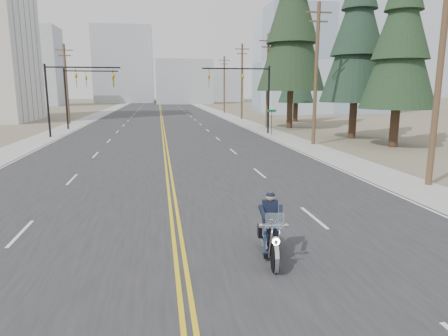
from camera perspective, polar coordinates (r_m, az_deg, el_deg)
name	(u,v)px	position (r m, az deg, el deg)	size (l,w,h in m)	color
ground_plane	(183,279)	(10.27, -5.91, -15.54)	(400.00, 400.00, 0.00)	#776D56
road	(161,114)	(79.31, -8.99, 7.69)	(20.00, 200.00, 0.01)	#303033
sidewalk_left	(100,114)	(80.07, -17.32, 7.36)	(3.00, 200.00, 0.01)	#A5A5A0
sidewalk_right	(219,113)	(80.20, -0.68, 7.87)	(3.00, 200.00, 0.01)	#A5A5A0
traffic_mast_left	(68,86)	(42.04, -21.35, 10.86)	(7.10, 0.26, 7.00)	black
traffic_mast_right	(250,86)	(42.24, 3.73, 11.58)	(7.10, 0.26, 7.00)	black
traffic_mast_far	(80,87)	(49.96, -19.83, 10.82)	(6.10, 0.26, 7.00)	black
street_sign	(272,118)	(40.85, 6.82, 7.14)	(0.90, 0.06, 2.62)	black
utility_pole_a	(440,65)	(21.54, 28.52, 12.84)	(2.20, 0.30, 11.00)	brown
utility_pole_b	(316,72)	(34.71, 13.02, 13.15)	(2.20, 0.30, 11.50)	brown
utility_pole_c	(268,80)	(48.93, 6.25, 12.41)	(2.20, 0.30, 11.00)	brown
utility_pole_d	(242,80)	(63.52, 2.57, 12.39)	(2.20, 0.30, 11.50)	brown
utility_pole_e	(224,84)	(80.23, 0.04, 11.96)	(2.20, 0.30, 11.00)	brown
utility_pole_left	(66,83)	(58.43, -21.59, 11.25)	(2.20, 0.30, 10.50)	brown
glass_building	(319,62)	(85.74, 13.44, 14.47)	(24.00, 16.00, 20.00)	#9EB5CC
haze_bldg_a	(34,67)	(129.04, -25.47, 12.94)	(14.00, 12.00, 22.00)	#B7BCC6
haze_bldg_b	(184,82)	(134.46, -5.78, 12.12)	(18.00, 14.00, 14.00)	#ADB2B7
haze_bldg_c	(292,75)	(125.93, 9.74, 13.00)	(16.00, 12.00, 18.00)	#B7BCC6
haze_bldg_d	(124,65)	(149.85, -14.09, 14.04)	(20.00, 15.00, 26.00)	#ADB2B7
haze_bldg_e	(223,86)	(161.20, -0.18, 11.65)	(14.00, 14.00, 12.00)	#B7BCC6
motorcyclist	(271,227)	(11.09, 6.76, -8.39)	(1.00, 2.32, 1.81)	black
conifer_near	(402,33)	(35.36, 24.09, 17.19)	(5.85, 5.85, 15.49)	#382619
conifer_mid	(358,31)	(40.35, 18.63, 18.11)	(6.45, 6.45, 17.21)	#382619
conifer_tall	(293,17)	(49.72, 9.78, 20.43)	(7.99, 7.99, 22.20)	#382619
conifer_far	(297,66)	(59.30, 10.39, 14.13)	(5.12, 5.12, 13.71)	#382619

